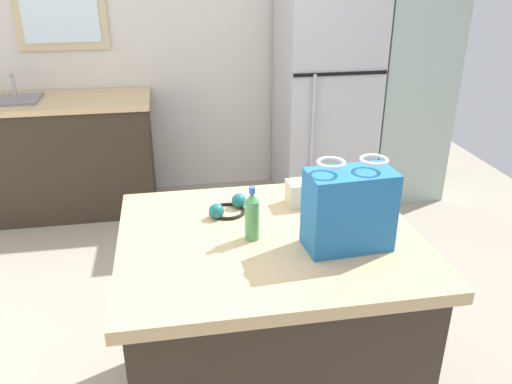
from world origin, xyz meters
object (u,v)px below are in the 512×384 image
small_box (308,192)px  ear_defenders (228,208)px  kitchen_island (268,326)px  bottle (252,216)px  tall_cabinet (407,63)px  shopping_bag (349,209)px  refrigerator (325,92)px

small_box → ear_defenders: small_box is taller
kitchen_island → bottle: bottle is taller
tall_cabinet → ear_defenders: tall_cabinet is taller
kitchen_island → shopping_bag: size_ratio=3.36×
refrigerator → small_box: 2.08m
kitchen_island → small_box: size_ratio=6.50×
small_box → bottle: (-0.29, -0.27, 0.04)m
ear_defenders → refrigerator: bearing=62.6°
shopping_bag → ear_defenders: (-0.40, 0.35, -0.13)m
kitchen_island → shopping_bag: 0.66m
kitchen_island → refrigerator: refrigerator is taller
kitchen_island → tall_cabinet: (1.58, 2.22, 0.65)m
kitchen_island → shopping_bag: (0.27, -0.13, 0.59)m
bottle → tall_cabinet: bearing=53.6°
tall_cabinet → bottle: bearing=-126.4°
refrigerator → ear_defenders: 2.25m
shopping_bag → tall_cabinet: bearing=60.8°
bottle → ear_defenders: (-0.06, 0.23, -0.07)m
small_box → refrigerator: bearing=70.9°
kitchen_island → tall_cabinet: 2.80m
tall_cabinet → refrigerator: bearing=-180.0°
bottle → shopping_bag: bearing=-19.0°
kitchen_island → ear_defenders: ear_defenders is taller
refrigerator → tall_cabinet: (0.68, 0.00, 0.21)m
bottle → ear_defenders: bottle is taller
ear_defenders → tall_cabinet: bearing=49.4°
small_box → ear_defenders: bearing=-175.0°
shopping_bag → refrigerator: bearing=74.9°
refrigerator → bottle: (-0.97, -2.23, 0.09)m
kitchen_island → bottle: 0.54m
kitchen_island → refrigerator: bearing=67.9°
tall_cabinet → bottle: 2.78m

